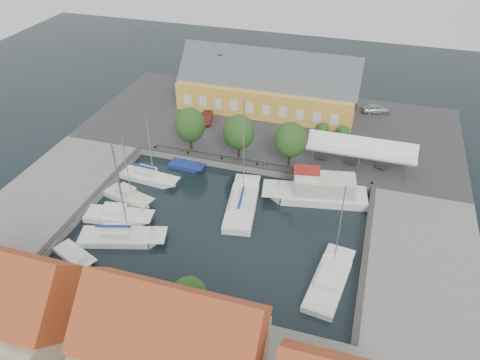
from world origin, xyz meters
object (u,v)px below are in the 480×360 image
Objects in this scene: warehouse at (265,87)px; west_boat_d at (121,238)px; trawler at (319,192)px; launch_sw at (75,256)px; car_red at (207,118)px; car_silver at (376,109)px; west_boat_a at (149,178)px; east_boat_c at (329,282)px; west_boat_c at (118,217)px; tent_canopy at (361,149)px; center_sailboat at (242,205)px; west_boat_b at (128,197)px; launch_nw at (186,166)px.

warehouse is 36.29m from west_boat_d.
launch_sw is (-23.18, -17.86, -0.93)m from trawler.
car_red is 0.33× the size of west_boat_d.
west_boat_a is at bearing 116.72° from car_silver.
west_boat_c is (-25.27, 3.03, 0.00)m from east_boat_c.
tent_canopy is 28.19m from west_boat_a.
launch_sw is (-3.54, -31.19, -1.60)m from car_red.
tent_canopy is 3.33× the size of car_red.
west_boat_d is (-0.19, -27.32, -1.42)m from car_red.
tent_canopy reaches higher than launch_sw.
center_sailboat reaches higher than west_boat_b.
warehouse is at bearing 81.63° from car_silver.
west_boat_d is 15.86m from launch_nw.
car_red is 0.45× the size of west_boat_b.
car_red is 0.35× the size of east_boat_c.
tent_canopy is at bearing 42.85° from launch_sw.
west_boat_c is (0.63, -3.75, 0.00)m from west_boat_b.
car_red is at bearing 121.82° from center_sailboat.
east_boat_c reaches higher than tent_canopy.
west_boat_c is 7.20m from launch_sw.
west_boat_d reaches higher than launch_sw.
car_red is (-7.15, -7.98, -2.74)m from warehouse.
west_boat_b is 9.75m from launch_nw.
car_silver is at bearing 48.25° from west_boat_b.
west_boat_c is at bearing 173.17° from east_boat_c.
west_boat_c is (-27.21, -34.94, -1.47)m from car_silver.
center_sailboat is 14.28m from west_boat_b.
west_boat_c is 3.87m from west_boat_d.
west_boat_a is 15.48m from launch_sw.
tent_canopy is at bearing 14.01° from launch_nw.
west_boat_d is at bearing -56.25° from west_boat_c.
warehouse is at bearing 73.51° from west_boat_c.
car_red is 20.61m from west_boat_b.
car_silver is 0.40× the size of west_boat_a.
tent_canopy is 16.87m from car_silver.
west_boat_a reaches higher than car_silver.
center_sailboat reaches higher than launch_sw.
west_boat_b is at bearing -151.56° from tent_canopy.
car_red is 23.75m from trawler.
west_boat_d is (-23.12, -0.19, 0.01)m from east_boat_c.
east_boat_c is 26.80m from launch_nw.
car_red is 27.36m from west_boat_d.
east_boat_c is at bearing -14.67° from west_boat_b.
launch_sw is at bearing -171.27° from east_boat_c.
warehouse is 18.14m from car_silver.
warehouse reaches higher than car_red.
warehouse is at bearing 140.14° from tent_canopy.
warehouse is at bearing 68.02° from west_boat_a.
west_boat_d is at bearing -179.53° from east_boat_c.
tent_canopy is 1.15× the size of east_boat_c.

